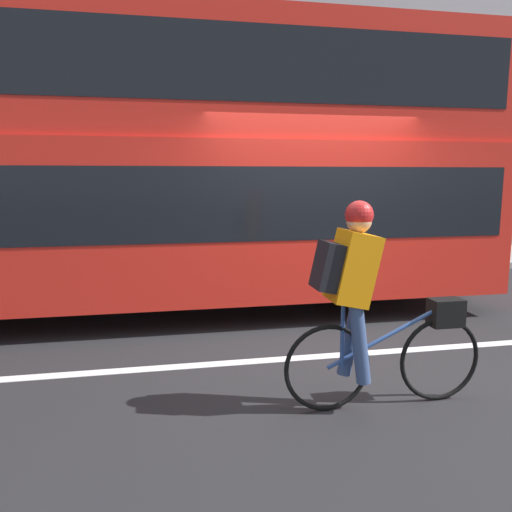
{
  "coord_description": "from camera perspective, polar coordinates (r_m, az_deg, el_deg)",
  "views": [
    {
      "loc": [
        -1.79,
        -4.6,
        1.8
      ],
      "look_at": [
        -0.81,
        0.35,
        1.0
      ],
      "focal_mm": 35.0,
      "sensor_mm": 36.0,
      "label": 1
    }
  ],
  "objects": [
    {
      "name": "road_center_line",
      "position": [
        5.26,
        9.57,
        -11.08
      ],
      "size": [
        50.0,
        0.14,
        0.01
      ],
      "primitive_type": "cube",
      "color": "silver",
      "rests_on": "ground_plane"
    },
    {
      "name": "trash_bin",
      "position": [
        9.71,
        -13.84,
        1.33
      ],
      "size": [
        0.56,
        0.56,
        0.85
      ],
      "color": "#515156",
      "rests_on": "sidewalk_curb"
    },
    {
      "name": "building_facade",
      "position": [
        11.64,
        -2.17,
        24.92
      ],
      "size": [
        60.0,
        0.3,
        9.98
      ],
      "color": "#9E9EA3",
      "rests_on": "ground_plane"
    },
    {
      "name": "sidewalk_curb",
      "position": [
        10.05,
        -0.82,
        -0.96
      ],
      "size": [
        60.0,
        2.32,
        0.12
      ],
      "color": "#A8A399",
      "rests_on": "ground_plane"
    },
    {
      "name": "cyclist_on_bike",
      "position": [
        3.92,
        12.53,
        -4.82
      ],
      "size": [
        1.64,
        0.32,
        1.63
      ],
      "color": "black",
      "rests_on": "ground_plane"
    },
    {
      "name": "ground_plane",
      "position": [
        5.25,
        9.61,
        -11.16
      ],
      "size": [
        80.0,
        80.0,
        0.0
      ],
      "primitive_type": "plane",
      "color": "#232326"
    },
    {
      "name": "bus",
      "position": [
        6.75,
        -14.92,
        10.89
      ],
      "size": [
        9.62,
        2.46,
        3.69
      ],
      "color": "black",
      "rests_on": "ground_plane"
    }
  ]
}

